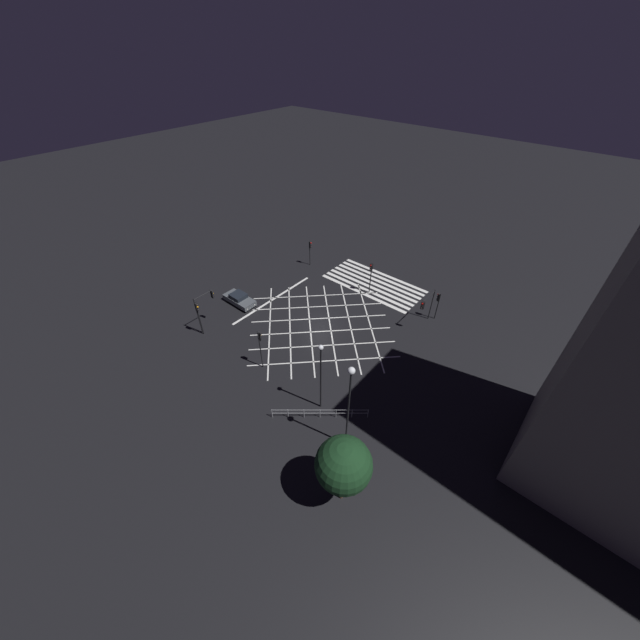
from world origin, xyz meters
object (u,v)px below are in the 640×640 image
(traffic_light_sw_main, at_px, (438,301))
(traffic_light_ne_cross, at_px, (205,303))
(traffic_light_ne_main, at_px, (198,312))
(waiting_car, at_px, (239,299))
(street_lamp_east, at_px, (321,369))
(street_tree_near, at_px, (344,465))
(street_lamp_west, at_px, (350,394))
(traffic_light_se_main, at_px, (310,248))
(traffic_light_median_south, at_px, (371,272))
(traffic_light_median_north, at_px, (260,342))
(traffic_light_sw_cross, at_px, (427,304))

(traffic_light_sw_main, bearing_deg, traffic_light_ne_cross, 43.85)
(traffic_light_ne_cross, bearing_deg, traffic_light_sw_main, -46.15)
(traffic_light_ne_main, distance_m, waiting_car, 6.78)
(street_lamp_east, xyz_separation_m, street_tree_near, (-6.13, 5.03, -0.38))
(street_lamp_west, distance_m, waiting_car, 22.82)
(traffic_light_se_main, bearing_deg, traffic_light_median_south, -1.44)
(traffic_light_ne_main, xyz_separation_m, traffic_light_sw_main, (-17.74, -18.67, -0.62))
(traffic_light_ne_main, distance_m, traffic_light_sw_main, 25.76)
(traffic_light_se_main, bearing_deg, street_lamp_west, -42.81)
(traffic_light_se_main, bearing_deg, waiting_car, -92.77)
(traffic_light_median_north, bearing_deg, traffic_light_ne_main, 96.37)
(street_lamp_east, bearing_deg, street_lamp_west, 158.82)
(traffic_light_ne_main, xyz_separation_m, street_lamp_west, (-19.64, 0.58, 3.19))
(traffic_light_ne_main, relative_size, traffic_light_se_main, 1.19)
(street_lamp_west, relative_size, street_tree_near, 1.41)
(traffic_light_median_north, xyz_separation_m, street_lamp_west, (-11.24, 1.52, 3.06))
(street_lamp_west, bearing_deg, street_lamp_east, -21.18)
(traffic_light_ne_main, bearing_deg, waiting_car, 102.94)
(traffic_light_se_main, distance_m, traffic_light_median_south, 9.98)
(traffic_light_median_south, bearing_deg, traffic_light_se_main, -91.44)
(traffic_light_ne_main, relative_size, street_lamp_east, 0.58)
(traffic_light_median_north, height_order, traffic_light_ne_cross, traffic_light_ne_cross)
(traffic_light_sw_cross, height_order, traffic_light_sw_main, traffic_light_sw_cross)
(traffic_light_ne_cross, xyz_separation_m, street_tree_near, (-22.31, 5.36, 1.08))
(traffic_light_median_north, bearing_deg, street_lamp_west, -97.71)
(traffic_light_median_north, height_order, waiting_car, traffic_light_median_north)
(traffic_light_median_north, bearing_deg, traffic_light_median_south, -2.51)
(waiting_car, bearing_deg, traffic_light_median_north, -28.01)
(street_lamp_west, bearing_deg, traffic_light_median_south, -60.72)
(traffic_light_median_north, distance_m, street_lamp_east, 7.55)
(traffic_light_se_main, relative_size, traffic_light_ne_cross, 0.79)
(traffic_light_se_main, distance_m, street_lamp_west, 28.13)
(traffic_light_ne_main, bearing_deg, traffic_light_median_south, 63.21)
(traffic_light_ne_main, bearing_deg, traffic_light_ne_cross, 107.83)
(traffic_light_sw_main, distance_m, street_lamp_east, 18.02)
(traffic_light_sw_cross, relative_size, street_lamp_east, 0.54)
(traffic_light_sw_main, bearing_deg, street_tree_near, 100.36)
(street_lamp_east, relative_size, street_lamp_west, 0.83)
(traffic_light_se_main, xyz_separation_m, waiting_car, (0.59, 12.22, -1.98))
(traffic_light_ne_cross, distance_m, street_tree_near, 22.96)
(traffic_light_median_south, relative_size, waiting_car, 0.99)
(traffic_light_sw_cross, bearing_deg, street_lamp_east, -5.52)
(traffic_light_ne_cross, bearing_deg, traffic_light_ne_main, -162.17)
(traffic_light_se_main, bearing_deg, street_lamp_east, -46.45)
(traffic_light_sw_main, xyz_separation_m, waiting_car, (19.15, 12.51, -1.84))
(street_tree_near, bearing_deg, traffic_light_median_south, -60.16)
(traffic_light_se_main, relative_size, traffic_light_median_south, 0.88)
(traffic_light_se_main, xyz_separation_m, street_lamp_west, (-20.46, 18.96, 3.67))
(street_tree_near, bearing_deg, traffic_light_sw_main, -79.64)
(traffic_light_ne_main, bearing_deg, traffic_light_median_north, 6.37)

